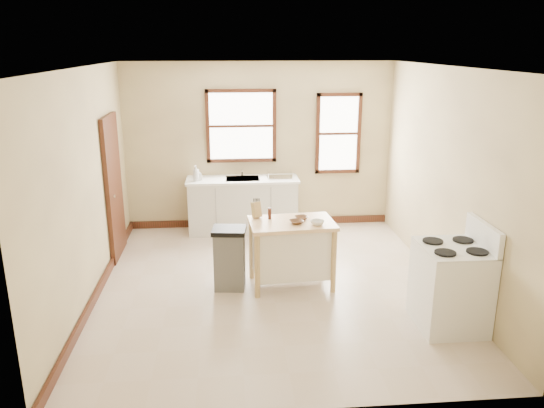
{
  "coord_description": "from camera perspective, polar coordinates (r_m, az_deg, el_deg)",
  "views": [
    {
      "loc": [
        -0.55,
        -6.36,
        3.05
      ],
      "look_at": [
        0.04,
        0.4,
        1.01
      ],
      "focal_mm": 35.0,
      "sensor_mm": 36.0,
      "label": 1
    }
  ],
  "objects": [
    {
      "name": "floor",
      "position": [
        7.07,
        -0.02,
        -8.78
      ],
      "size": [
        5.0,
        5.0,
        0.0
      ],
      "primitive_type": "plane",
      "color": "beige",
      "rests_on": "ground"
    },
    {
      "name": "window_side",
      "position": [
        9.16,
        7.14,
        7.52
      ],
      "size": [
        0.77,
        0.06,
        1.37
      ],
      "primitive_type": null,
      "color": "#331C0E",
      "rests_on": "wall_back"
    },
    {
      "name": "bowl_a",
      "position": [
        6.7,
        2.65,
        -1.93
      ],
      "size": [
        0.22,
        0.22,
        0.04
      ],
      "primitive_type": "imported",
      "rotation": [
        0.0,
        0.0,
        0.28
      ],
      "color": "brown",
      "rests_on": "kitchen_island"
    },
    {
      "name": "bowl_c",
      "position": [
        6.67,
        4.9,
        -2.02
      ],
      "size": [
        0.21,
        0.21,
        0.05
      ],
      "primitive_type": "imported",
      "rotation": [
        0.0,
        0.0,
        0.21
      ],
      "color": "silver",
      "rests_on": "kitchen_island"
    },
    {
      "name": "kitchen_island",
      "position": [
        6.93,
        2.11,
        -5.35
      ],
      "size": [
        1.12,
        0.76,
        0.88
      ],
      "primitive_type": null,
      "rotation": [
        0.0,
        0.0,
        0.07
      ],
      "color": "#F8C292",
      "rests_on": "ground"
    },
    {
      "name": "gas_stove",
      "position": [
        6.23,
        18.73,
        -7.29
      ],
      "size": [
        0.76,
        0.77,
        1.21
      ],
      "primitive_type": null,
      "color": "white",
      "rests_on": "ground"
    },
    {
      "name": "door_left",
      "position": [
        8.09,
        -16.65,
        1.73
      ],
      "size": [
        0.06,
        0.9,
        2.1
      ],
      "primitive_type": "cube",
      "color": "#331C0E",
      "rests_on": "ground"
    },
    {
      "name": "soap_bottle_b",
      "position": [
        8.76,
        -7.89,
        3.13
      ],
      "size": [
        0.1,
        0.11,
        0.18
      ],
      "primitive_type": "imported",
      "rotation": [
        0.0,
        0.0,
        0.36
      ],
      "color": "#B2B2B2",
      "rests_on": "sink_counter"
    },
    {
      "name": "wall_back",
      "position": [
        9.03,
        -1.39,
        6.22
      ],
      "size": [
        4.5,
        0.04,
        2.8
      ],
      "primitive_type": "cube",
      "color": "beige",
      "rests_on": "ground"
    },
    {
      "name": "pepper_grinder",
      "position": [
        6.85,
        -0.26,
        -1.03
      ],
      "size": [
        0.05,
        0.05,
        0.15
      ],
      "primitive_type": "cylinder",
      "rotation": [
        0.0,
        0.0,
        -0.1
      ],
      "color": "#431D12",
      "rests_on": "kitchen_island"
    },
    {
      "name": "baseboard_back",
      "position": [
        9.34,
        -1.32,
        -1.92
      ],
      "size": [
        4.5,
        0.04,
        0.12
      ],
      "primitive_type": "cube",
      "color": "#331C0E",
      "rests_on": "ground"
    },
    {
      "name": "trash_bin",
      "position": [
        6.88,
        -4.58,
        -5.85
      ],
      "size": [
        0.46,
        0.4,
        0.82
      ],
      "primitive_type": null,
      "rotation": [
        0.0,
        0.0,
        -0.11
      ],
      "color": "#5D5D5B",
      "rests_on": "ground"
    },
    {
      "name": "wall_left",
      "position": [
        6.79,
        -19.32,
        1.74
      ],
      "size": [
        0.04,
        5.0,
        2.8
      ],
      "primitive_type": "cube",
      "color": "beige",
      "rests_on": "ground"
    },
    {
      "name": "soap_bottle_a",
      "position": [
        8.72,
        -8.2,
        3.3
      ],
      "size": [
        0.13,
        0.13,
        0.25
      ],
      "primitive_type": "imported",
      "rotation": [
        0.0,
        0.0,
        -0.44
      ],
      "color": "#B2B2B2",
      "rests_on": "sink_counter"
    },
    {
      "name": "ceiling",
      "position": [
        6.39,
        -0.03,
        14.52
      ],
      "size": [
        5.0,
        5.0,
        0.0
      ],
      "primitive_type": "plane",
      "rotation": [
        3.14,
        0.0,
        0.0
      ],
      "color": "white",
      "rests_on": "ground"
    },
    {
      "name": "sink_counter",
      "position": [
        8.95,
        -3.15,
        -0.09
      ],
      "size": [
        1.86,
        0.62,
        0.92
      ],
      "primitive_type": null,
      "color": "beige",
      "rests_on": "ground"
    },
    {
      "name": "wall_right",
      "position": [
        7.14,
        18.29,
        2.55
      ],
      "size": [
        0.04,
        5.0,
        2.8
      ],
      "primitive_type": "cube",
      "color": "beige",
      "rests_on": "ground"
    },
    {
      "name": "dish_rack",
      "position": [
        8.84,
        0.83,
        3.15
      ],
      "size": [
        0.43,
        0.34,
        0.1
      ],
      "primitive_type": null,
      "rotation": [
        0.0,
        0.0,
        0.07
      ],
      "color": "silver",
      "rests_on": "sink_counter"
    },
    {
      "name": "faucet",
      "position": [
        8.97,
        -3.24,
        3.72
      ],
      "size": [
        0.03,
        0.03,
        0.22
      ],
      "primitive_type": "cylinder",
      "color": "silver",
      "rests_on": "sink_counter"
    },
    {
      "name": "bowl_b",
      "position": [
        6.87,
        3.19,
        -1.48
      ],
      "size": [
        0.21,
        0.21,
        0.04
      ],
      "primitive_type": "imported",
      "rotation": [
        0.0,
        0.0,
        0.34
      ],
      "color": "brown",
      "rests_on": "kitchen_island"
    },
    {
      "name": "window_main",
      "position": [
        8.94,
        -3.34,
        8.37
      ],
      "size": [
        1.17,
        0.06,
        1.22
      ],
      "primitive_type": null,
      "color": "#331C0E",
      "rests_on": "wall_back"
    },
    {
      "name": "knife_block",
      "position": [
        6.91,
        -1.69,
        -0.67
      ],
      "size": [
        0.13,
        0.13,
        0.2
      ],
      "primitive_type": null,
      "rotation": [
        0.0,
        0.0,
        0.41
      ],
      "color": "tan",
      "rests_on": "kitchen_island"
    },
    {
      "name": "baseboard_left",
      "position": [
        7.22,
        -18.06,
        -8.57
      ],
      "size": [
        0.04,
        5.0,
        0.12
      ],
      "primitive_type": "cube",
      "color": "#331C0E",
      "rests_on": "ground"
    }
  ]
}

